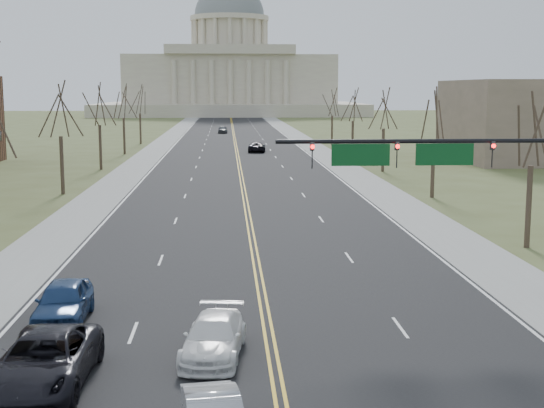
{
  "coord_description": "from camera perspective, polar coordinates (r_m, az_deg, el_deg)",
  "views": [
    {
      "loc": [
        -1.5,
        -17.18,
        8.93
      ],
      "look_at": [
        0.85,
        21.63,
        3.0
      ],
      "focal_mm": 50.0,
      "sensor_mm": 36.0,
      "label": 1
    }
  ],
  "objects": [
    {
      "name": "sidewalk_left",
      "position": [
        127.92,
        -8.19,
        4.59
      ],
      "size": [
        4.0,
        380.0,
        0.03
      ],
      "primitive_type": "cube",
      "color": "gray",
      "rests_on": "ground"
    },
    {
      "name": "tree_r_1",
      "position": [
        63.54,
        12.13,
        6.33
      ],
      "size": [
        3.74,
        3.74,
        8.5
      ],
      "color": "#372C20",
      "rests_on": "ground"
    },
    {
      "name": "capitol",
      "position": [
        267.14,
        -3.19,
        9.79
      ],
      "size": [
        90.0,
        60.0,
        50.0
      ],
      "color": "beige",
      "rests_on": "ground"
    },
    {
      "name": "car_far_sb",
      "position": [
        154.77,
        -3.73,
        5.63
      ],
      "size": [
        2.01,
        4.57,
        1.53
      ],
      "primitive_type": "imported",
      "rotation": [
        0.0,
        0.0,
        -0.05
      ],
      "color": "#505358",
      "rests_on": "road"
    },
    {
      "name": "tree_l_3",
      "position": [
        106.12,
        -11.14,
        7.44
      ],
      "size": [
        3.96,
        3.96,
        9.0
      ],
      "color": "#372C20",
      "rests_on": "ground"
    },
    {
      "name": "road",
      "position": [
        127.5,
        -2.79,
        4.65
      ],
      "size": [
        20.0,
        380.0,
        0.01
      ],
      "primitive_type": "cube",
      "color": "black",
      "rests_on": "ground"
    },
    {
      "name": "tree_l_4",
      "position": [
        125.97,
        -9.93,
        7.64
      ],
      "size": [
        3.96,
        3.96,
        9.0
      ],
      "color": "#372C20",
      "rests_on": "ground"
    },
    {
      "name": "cross_road",
      "position": [
        24.88,
        0.22,
        -12.35
      ],
      "size": [
        120.0,
        14.0,
        0.01
      ],
      "primitive_type": "cube",
      "color": "black",
      "rests_on": "ground"
    },
    {
      "name": "sidewalk_right",
      "position": [
        128.2,
        2.6,
        4.67
      ],
      "size": [
        4.0,
        380.0,
        0.03
      ],
      "primitive_type": "cube",
      "color": "gray",
      "rests_on": "ground"
    },
    {
      "name": "tree_l_1",
      "position": [
        66.69,
        -15.69,
        6.64
      ],
      "size": [
        3.96,
        3.96,
        9.0
      ],
      "color": "#372C20",
      "rests_on": "ground"
    },
    {
      "name": "tree_r_2",
      "position": [
        82.97,
        8.42,
        6.94
      ],
      "size": [
        3.74,
        3.74,
        8.5
      ],
      "color": "#372C20",
      "rests_on": "ground"
    },
    {
      "name": "tree_r_3",
      "position": [
        102.62,
        6.12,
        7.29
      ],
      "size": [
        3.74,
        3.74,
        8.5
      ],
      "color": "#372C20",
      "rests_on": "ground"
    },
    {
      "name": "center_line",
      "position": [
        127.5,
        -2.79,
        4.65
      ],
      "size": [
        0.42,
        380.0,
        0.01
      ],
      "primitive_type": "cube",
      "color": "gold",
      "rests_on": "road"
    },
    {
      "name": "tree_l_2",
      "position": [
        86.34,
        -12.9,
        7.13
      ],
      "size": [
        3.96,
        3.96,
        9.0
      ],
      "color": "#372C20",
      "rests_on": "ground"
    },
    {
      "name": "tree_r_0",
      "position": [
        44.61,
        19.02,
        5.14
      ],
      "size": [
        3.74,
        3.74,
        8.5
      ],
      "color": "#372C20",
      "rests_on": "ground"
    },
    {
      "name": "car_sb_outer_second",
      "position": [
        30.46,
        -15.43,
        -7.1
      ],
      "size": [
        2.0,
        4.75,
        1.61
      ],
      "primitive_type": "imported",
      "rotation": [
        0.0,
        0.0,
        0.02
      ],
      "color": "navy",
      "rests_on": "road"
    },
    {
      "name": "tree_r_4",
      "position": [
        122.39,
        4.56,
        7.53
      ],
      "size": [
        3.74,
        3.74,
        8.5
      ],
      "color": "#372C20",
      "rests_on": "ground"
    },
    {
      "name": "car_far_nb",
      "position": [
        108.34,
        -1.15,
        4.32
      ],
      "size": [
        2.74,
        5.22,
        1.4
      ],
      "primitive_type": "imported",
      "rotation": [
        0.0,
        0.0,
        3.06
      ],
      "color": "black",
      "rests_on": "road"
    },
    {
      "name": "edge_line_right",
      "position": [
        127.99,
        1.62,
        4.67
      ],
      "size": [
        0.15,
        380.0,
        0.01
      ],
      "primitive_type": "cube",
      "color": "silver",
      "rests_on": "road"
    },
    {
      "name": "edge_line_left",
      "position": [
        127.76,
        -7.2,
        4.6
      ],
      "size": [
        0.15,
        380.0,
        0.01
      ],
      "primitive_type": "cube",
      "color": "silver",
      "rests_on": "road"
    },
    {
      "name": "signal_mast",
      "position": [
        32.11,
        12.74,
        2.8
      ],
      "size": [
        12.12,
        0.44,
        7.2
      ],
      "color": "black",
      "rests_on": "ground"
    },
    {
      "name": "car_sb_inner_second",
      "position": [
        25.81,
        -4.4,
        -9.97
      ],
      "size": [
        2.44,
        4.85,
        1.35
      ],
      "primitive_type": "imported",
      "rotation": [
        0.0,
        0.0,
        -0.12
      ],
      "color": "white",
      "rests_on": "road"
    },
    {
      "name": "car_sb_outer_lead",
      "position": [
        24.26,
        -16.78,
        -11.24
      ],
      "size": [
        2.87,
        5.91,
        1.62
      ],
      "primitive_type": "imported",
      "rotation": [
        0.0,
        0.0,
        -0.03
      ],
      "color": "black",
      "rests_on": "road"
    }
  ]
}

